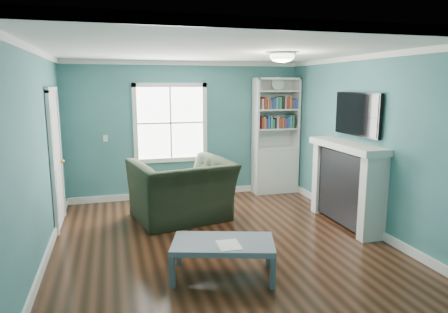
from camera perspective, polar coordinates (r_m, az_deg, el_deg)
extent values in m
plane|color=black|center=(5.66, -0.49, -12.22)|extent=(5.00, 5.00, 0.00)
plane|color=#386A6B|center=(7.73, -5.41, 3.75)|extent=(4.50, 0.00, 4.50)
plane|color=#386A6B|center=(3.03, 12.14, -6.56)|extent=(4.50, 0.00, 4.50)
plane|color=#386A6B|center=(5.20, -25.19, -0.31)|extent=(0.00, 5.00, 5.00)
plane|color=#386A6B|center=(6.28, 19.72, 1.72)|extent=(0.00, 5.00, 5.00)
plane|color=white|center=(5.26, -0.54, 14.99)|extent=(5.00, 5.00, 0.00)
cube|color=white|center=(7.94, -5.24, -5.18)|extent=(4.50, 0.03, 0.12)
cube|color=white|center=(5.54, -24.04, -13.02)|extent=(0.03, 5.00, 0.12)
cube|color=white|center=(6.56, 18.96, -9.06)|extent=(0.03, 5.00, 0.12)
cube|color=white|center=(7.67, -5.54, 13.13)|extent=(4.50, 0.04, 0.08)
cube|color=white|center=(2.95, 12.90, 17.75)|extent=(4.50, 0.04, 0.08)
cube|color=white|center=(5.14, -26.05, 13.65)|extent=(0.04, 5.00, 0.08)
cube|color=white|center=(6.22, 20.28, 13.26)|extent=(0.04, 5.00, 0.08)
cube|color=white|center=(7.66, -7.64, 4.78)|extent=(1.24, 0.01, 1.34)
cube|color=white|center=(7.58, -12.58, 4.57)|extent=(0.08, 0.06, 1.50)
cube|color=white|center=(7.76, -2.78, 4.93)|extent=(0.08, 0.06, 1.50)
cube|color=white|center=(7.74, -7.50, -0.47)|extent=(1.40, 0.06, 0.08)
cube|color=white|center=(7.61, -7.75, 10.10)|extent=(1.40, 0.06, 0.08)
cube|color=white|center=(7.64, -7.62, 4.77)|extent=(1.24, 0.03, 0.03)
cube|color=white|center=(7.64, -7.62, 4.77)|extent=(0.03, 0.03, 1.34)
cube|color=silver|center=(8.17, 7.26, -1.97)|extent=(0.90, 0.35, 0.90)
cube|color=silver|center=(7.85, 4.54, 6.07)|extent=(0.04, 0.35, 1.40)
cube|color=silver|center=(8.19, 10.23, 6.11)|extent=(0.04, 0.35, 1.40)
cube|color=silver|center=(8.16, 6.99, 6.18)|extent=(0.90, 0.02, 1.40)
cube|color=silver|center=(7.99, 7.56, 10.96)|extent=(0.90, 0.35, 0.04)
cube|color=silver|center=(8.09, 7.33, 1.29)|extent=(0.84, 0.33, 0.03)
cube|color=silver|center=(8.04, 7.39, 3.96)|extent=(0.84, 0.33, 0.03)
cube|color=silver|center=(8.01, 7.46, 6.67)|extent=(0.84, 0.33, 0.03)
cube|color=silver|center=(7.99, 7.52, 9.24)|extent=(0.84, 0.33, 0.03)
cube|color=maroon|center=(8.01, 7.47, 4.84)|extent=(0.70, 0.25, 0.22)
cube|color=olive|center=(7.98, 7.53, 7.55)|extent=(0.70, 0.25, 0.22)
cylinder|color=beige|center=(7.95, 7.68, 10.28)|extent=(0.26, 0.06, 0.26)
cube|color=black|center=(6.48, 17.17, -4.20)|extent=(0.30, 1.20, 1.10)
cube|color=black|center=(6.52, 16.93, -5.91)|extent=(0.22, 0.65, 0.70)
cube|color=silver|center=(5.94, 20.51, -5.69)|extent=(0.36, 0.16, 1.20)
cube|color=silver|center=(7.03, 14.08, -2.95)|extent=(0.36, 0.16, 1.20)
cube|color=silver|center=(6.34, 17.18, 1.48)|extent=(0.44, 1.58, 0.10)
cube|color=black|center=(6.37, 18.54, 5.75)|extent=(0.06, 1.10, 0.65)
cube|color=silver|center=(6.61, -22.89, -0.51)|extent=(0.04, 0.80, 2.05)
cube|color=white|center=(6.17, -23.29, -1.26)|extent=(0.05, 0.08, 2.13)
cube|color=white|center=(7.05, -22.38, 0.15)|extent=(0.05, 0.08, 2.13)
cube|color=white|center=(6.51, -23.45, 8.75)|extent=(0.05, 0.98, 0.08)
sphere|color=#BF8C3F|center=(6.91, -22.06, -0.66)|extent=(0.07, 0.07, 0.07)
ellipsoid|color=white|center=(5.65, 8.30, 13.95)|extent=(0.34, 0.34, 0.15)
cylinder|color=white|center=(5.65, 8.32, 14.40)|extent=(0.38, 0.38, 0.03)
cube|color=white|center=(7.60, -16.58, 2.51)|extent=(0.08, 0.01, 0.12)
imported|color=black|center=(6.45, -6.07, -3.40)|extent=(1.66, 1.25, 1.30)
cube|color=#4D555C|center=(4.50, -7.41, -16.04)|extent=(0.08, 0.08, 0.35)
cube|color=#4D555C|center=(4.47, 7.01, -16.20)|extent=(0.08, 0.08, 0.35)
cube|color=#4D555C|center=(5.01, -6.41, -13.21)|extent=(0.08, 0.08, 0.35)
cube|color=#4D555C|center=(4.98, 6.38, -13.34)|extent=(0.08, 0.08, 0.35)
cube|color=slate|center=(4.62, -0.13, -12.38)|extent=(1.28, 0.93, 0.06)
cube|color=white|center=(4.51, 0.69, -12.51)|extent=(0.26, 0.32, 0.00)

